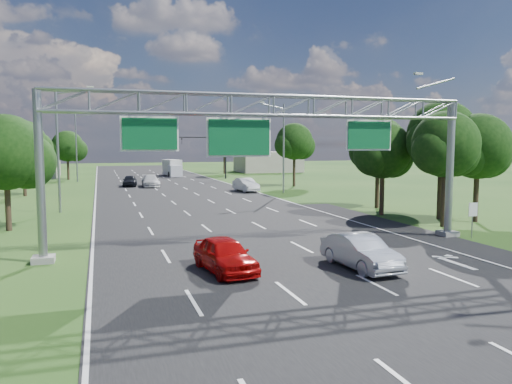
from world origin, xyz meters
name	(u,v)px	position (x,y,z in m)	size (l,w,h in m)	color
ground	(201,207)	(0.00, 30.00, 0.00)	(220.00, 220.00, 0.00)	#1C4314
road	(201,207)	(0.00, 30.00, 0.00)	(18.00, 180.00, 0.02)	black
road_flare	(409,232)	(10.20, 14.00, 0.00)	(3.00, 30.00, 0.02)	black
sign_gantry	(273,117)	(0.33, 12.00, 6.89)	(23.50, 1.00, 9.56)	gray
regulatory_sign	(473,213)	(12.40, 10.98, 1.51)	(0.60, 0.08, 2.10)	gray
traffic_signal	(204,146)	(7.48, 65.00, 5.17)	(12.21, 0.24, 7.00)	black
streetlight_l_near	(60,143)	(-11.30, 30.00, 5.58)	(2.97, 0.22, 10.16)	gray
streetlight_l_far	(78,144)	(-11.30, 65.00, 5.58)	(2.97, 0.22, 10.16)	gray
streetlight_r_mid	(282,144)	(11.30, 40.00, 5.58)	(2.97, 0.22, 10.16)	gray
tree_cluster_right	(423,147)	(14.80, 19.19, 5.31)	(9.91, 14.60, 8.68)	#2D2116
tree_verge_la	(7,156)	(-13.92, 22.04, 4.76)	(5.76, 4.80, 7.40)	#2D2116
tree_verge_lb	(24,145)	(-15.92, 45.04, 5.41)	(5.76, 4.80, 8.06)	#2D2116
tree_verge_lc	(68,148)	(-12.92, 70.04, 4.98)	(5.76, 4.80, 7.62)	#2D2116
tree_verge_rd	(295,143)	(16.08, 48.04, 5.63)	(5.76, 4.80, 8.28)	#2D2116
tree_verge_re	(225,146)	(14.08, 78.04, 5.20)	(5.76, 4.80, 7.84)	#2D2116
building_left	(13,163)	(-22.00, 78.00, 2.50)	(14.00, 10.00, 5.00)	#A29988
building_right	(268,162)	(24.00, 82.00, 2.00)	(12.00, 9.00, 4.00)	#A29988
red_coupe	(225,255)	(-3.33, 7.80, 0.75)	(1.78, 4.43, 1.51)	#B50908
silver_sedan	(360,252)	(2.54, 6.55, 0.75)	(1.59, 4.57, 1.51)	#ADB3B9
car_queue_a	(151,181)	(-2.05, 53.05, 0.75)	(2.10, 5.16, 1.50)	silver
car_queue_c	(130,181)	(-4.61, 54.41, 0.73)	(1.73, 4.30, 1.46)	black
car_queue_d	(246,185)	(7.92, 42.97, 0.78)	(1.64, 4.71, 1.55)	silver
box_truck	(173,168)	(3.89, 74.87, 1.34)	(2.85, 7.63, 2.80)	silver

